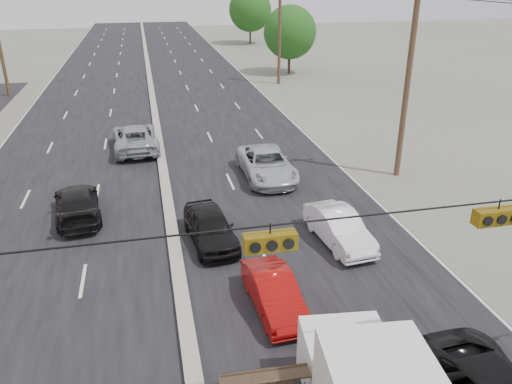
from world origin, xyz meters
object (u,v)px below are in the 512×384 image
utility_pole_right_b (408,82)px  utility_pole_right_c (280,30)px  oncoming_far (135,138)px  queue_car_b (339,228)px  oncoming_near (77,204)px  red_sedan (274,293)px  queue_car_c (267,165)px  queue_car_a (210,227)px  tree_right_mid (290,32)px  tree_right_far (250,10)px

utility_pole_right_b → utility_pole_right_c: (0.00, 25.00, 0.00)m
utility_pole_right_b → oncoming_far: size_ratio=1.76×
queue_car_b → utility_pole_right_c: bearing=73.4°
oncoming_near → oncoming_far: size_ratio=0.83×
utility_pole_right_b → red_sedan: size_ratio=2.64×
oncoming_far → queue_car_c: bearing=134.4°
queue_car_a → utility_pole_right_c: bearing=63.8°
tree_right_mid → oncoming_near: (-19.03, -31.62, -3.65)m
oncoming_near → oncoming_far: bearing=-113.5°
tree_right_far → queue_car_a: (-14.49, -60.23, -4.25)m
oncoming_near → queue_car_b: bearing=148.2°
tree_right_far → oncoming_far: (-17.46, -47.56, -4.17)m
queue_car_c → oncoming_far: 9.32m
queue_car_b → tree_right_mid: bearing=71.0°
tree_right_mid → queue_car_c: tree_right_mid is taller
tree_right_mid → oncoming_far: bearing=-126.1°
utility_pole_right_b → oncoming_near: bearing=-174.4°
queue_car_b → oncoming_far: bearing=114.2°
queue_car_b → queue_car_a: bearing=161.1°
red_sedan → queue_car_a: (-1.42, 4.86, 0.09)m
red_sedan → queue_car_b: (3.68, 3.69, 0.06)m
red_sedan → tree_right_far: bearing=75.1°
tree_right_far → oncoming_near: (-20.03, -56.62, -4.27)m
utility_pole_right_c → tree_right_far: bearing=83.3°
red_sedan → oncoming_far: 18.07m
oncoming_near → oncoming_far: 9.42m
tree_right_far → queue_car_c: 55.04m
queue_car_a → oncoming_far: size_ratio=0.73×
queue_car_c → red_sedan: bearing=-102.7°
red_sedan → oncoming_near: oncoming_near is taller
red_sedan → utility_pole_right_c: bearing=71.2°
utility_pole_right_b → utility_pole_right_c: 25.00m
tree_right_far → queue_car_a: size_ratio=1.96×
tree_right_far → queue_car_c: tree_right_far is taller
tree_right_mid → tree_right_far: size_ratio=0.88×
tree_right_mid → oncoming_far: size_ratio=1.26×
utility_pole_right_c → tree_right_far: size_ratio=1.23×
queue_car_a → oncoming_near: queue_car_a is taller
utility_pole_right_c → tree_right_mid: utility_pole_right_c is taller
red_sedan → queue_car_b: bearing=41.5°
tree_right_far → oncoming_far: 50.83m
tree_right_mid → queue_car_c: (-9.58, -28.85, -3.58)m
queue_car_a → queue_car_b: 5.24m
tree_right_far → red_sedan: tree_right_far is taller
utility_pole_right_b → red_sedan: (-9.57, -10.09, -4.48)m
utility_pole_right_b → oncoming_far: 16.40m
utility_pole_right_c → queue_car_b: (-5.89, -31.40, -4.43)m
utility_pole_right_b → tree_right_far: bearing=86.4°
utility_pole_right_b → queue_car_b: 9.76m
utility_pole_right_b → oncoming_far: bearing=151.9°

